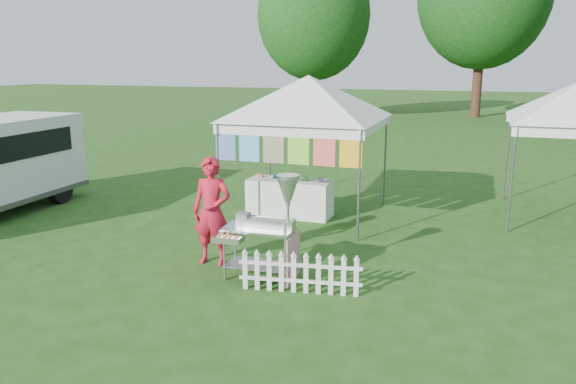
% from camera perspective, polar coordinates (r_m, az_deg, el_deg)
% --- Properties ---
extents(ground, '(120.00, 120.00, 0.00)m').
position_cam_1_polar(ground, '(9.15, -4.57, -7.87)').
color(ground, '#214313').
rests_on(ground, ground).
extents(canopy_main, '(4.24, 4.24, 3.45)m').
position_cam_1_polar(canopy_main, '(11.83, 2.09, 11.73)').
color(canopy_main, '#59595E').
rests_on(canopy_main, ground).
extents(tree_left, '(6.40, 6.40, 9.53)m').
position_cam_1_polar(tree_left, '(33.29, 2.65, 17.53)').
color(tree_left, '#3B2115').
rests_on(tree_left, ground).
extents(donut_cart, '(1.18, 0.85, 1.65)m').
position_cam_1_polar(donut_cart, '(8.41, -1.88, -2.76)').
color(donut_cart, gray).
rests_on(donut_cart, ground).
extents(vendor, '(0.68, 0.48, 1.78)m').
position_cam_1_polar(vendor, '(9.23, -7.74, -1.95)').
color(vendor, red).
rests_on(vendor, ground).
extents(picket_fence, '(1.78, 0.31, 0.56)m').
position_cam_1_polar(picket_fence, '(8.16, 1.20, -8.33)').
color(picket_fence, silver).
rests_on(picket_fence, ground).
extents(display_table, '(1.80, 0.70, 0.79)m').
position_cam_1_polar(display_table, '(12.14, 0.18, -0.58)').
color(display_table, white).
rests_on(display_table, ground).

